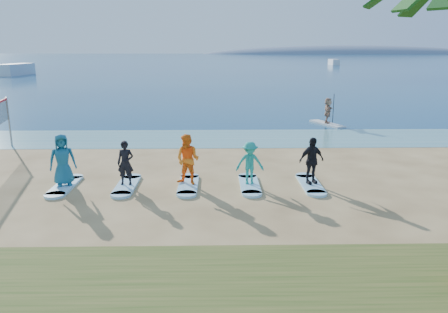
{
  "coord_description": "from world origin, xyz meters",
  "views": [
    {
      "loc": [
        0.46,
        -13.32,
        4.97
      ],
      "look_at": [
        0.78,
        2.0,
        1.1
      ],
      "focal_mm": 35.0,
      "sensor_mm": 36.0,
      "label": 1
    }
  ],
  "objects_px": {
    "student_2": "(188,160)",
    "student_3": "(250,163)",
    "surfboard_4": "(310,184)",
    "boat_offshore_b": "(334,65)",
    "student_0": "(62,160)",
    "paddleboard": "(327,124)",
    "boat_offshore_a": "(17,75)",
    "student_4": "(311,161)",
    "paddleboarder": "(328,110)",
    "surfboard_0": "(65,186)",
    "surfboard_1": "(127,185)",
    "surfboard_3": "(249,185)",
    "surfboard_2": "(188,185)",
    "student_1": "(126,163)"
  },
  "relations": [
    {
      "from": "paddleboarder",
      "to": "student_0",
      "type": "height_order",
      "value": "student_0"
    },
    {
      "from": "surfboard_0",
      "to": "student_2",
      "type": "relative_size",
      "value": 1.2
    },
    {
      "from": "boat_offshore_a",
      "to": "paddleboarder",
      "type": "bearing_deg",
      "value": -42.38
    },
    {
      "from": "paddleboard",
      "to": "surfboard_3",
      "type": "bearing_deg",
      "value": -138.39
    },
    {
      "from": "surfboard_0",
      "to": "paddleboarder",
      "type": "bearing_deg",
      "value": 44.87
    },
    {
      "from": "paddleboard",
      "to": "boat_offshore_a",
      "type": "distance_m",
      "value": 67.17
    },
    {
      "from": "surfboard_1",
      "to": "student_1",
      "type": "xyz_separation_m",
      "value": [
        0.0,
        0.0,
        0.85
      ]
    },
    {
      "from": "boat_offshore_b",
      "to": "surfboard_3",
      "type": "relative_size",
      "value": 2.68
    },
    {
      "from": "paddleboarder",
      "to": "surfboard_4",
      "type": "xyz_separation_m",
      "value": [
        -3.83,
        -12.75,
        -0.89
      ]
    },
    {
      "from": "student_0",
      "to": "surfboard_2",
      "type": "height_order",
      "value": "student_0"
    },
    {
      "from": "student_3",
      "to": "surfboard_4",
      "type": "xyz_separation_m",
      "value": [
        2.25,
        0.0,
        -0.83
      ]
    },
    {
      "from": "paddleboard",
      "to": "student_1",
      "type": "bearing_deg",
      "value": -152.57
    },
    {
      "from": "surfboard_2",
      "to": "student_4",
      "type": "distance_m",
      "value": 4.58
    },
    {
      "from": "student_3",
      "to": "student_4",
      "type": "relative_size",
      "value": 0.91
    },
    {
      "from": "student_3",
      "to": "student_4",
      "type": "xyz_separation_m",
      "value": [
        2.25,
        0.0,
        0.08
      ]
    },
    {
      "from": "surfboard_0",
      "to": "student_0",
      "type": "bearing_deg",
      "value": 0.0
    },
    {
      "from": "student_2",
      "to": "student_3",
      "type": "bearing_deg",
      "value": 22.47
    },
    {
      "from": "surfboard_4",
      "to": "surfboard_0",
      "type": "bearing_deg",
      "value": 180.0
    },
    {
      "from": "paddleboarder",
      "to": "boat_offshore_a",
      "type": "relative_size",
      "value": 0.21
    },
    {
      "from": "paddleboarder",
      "to": "student_4",
      "type": "distance_m",
      "value": 13.32
    },
    {
      "from": "surfboard_0",
      "to": "student_2",
      "type": "height_order",
      "value": "student_2"
    },
    {
      "from": "surfboard_2",
      "to": "surfboard_3",
      "type": "distance_m",
      "value": 2.25
    },
    {
      "from": "boat_offshore_b",
      "to": "student_3",
      "type": "height_order",
      "value": "student_3"
    },
    {
      "from": "student_2",
      "to": "surfboard_3",
      "type": "distance_m",
      "value": 2.44
    },
    {
      "from": "student_0",
      "to": "student_3",
      "type": "bearing_deg",
      "value": -22.62
    },
    {
      "from": "student_3",
      "to": "paddleboarder",
      "type": "bearing_deg",
      "value": 63.24
    },
    {
      "from": "student_0",
      "to": "student_2",
      "type": "height_order",
      "value": "student_0"
    },
    {
      "from": "boat_offshore_a",
      "to": "student_0",
      "type": "height_order",
      "value": "student_0"
    },
    {
      "from": "boat_offshore_a",
      "to": "boat_offshore_b",
      "type": "xyz_separation_m",
      "value": [
        68.5,
        43.53,
        0.0
      ]
    },
    {
      "from": "student_0",
      "to": "paddleboard",
      "type": "bearing_deg",
      "value": 22.25
    },
    {
      "from": "surfboard_4",
      "to": "boat_offshore_a",
      "type": "bearing_deg",
      "value": 120.98
    },
    {
      "from": "student_3",
      "to": "student_4",
      "type": "distance_m",
      "value": 2.25
    },
    {
      "from": "student_0",
      "to": "surfboard_1",
      "type": "height_order",
      "value": "student_0"
    },
    {
      "from": "paddleboard",
      "to": "boat_offshore_b",
      "type": "xyz_separation_m",
      "value": [
        25.86,
        95.44,
        -0.06
      ]
    },
    {
      "from": "boat_offshore_a",
      "to": "student_4",
      "type": "relative_size",
      "value": 4.61
    },
    {
      "from": "paddleboard",
      "to": "paddleboarder",
      "type": "relative_size",
      "value": 1.83
    },
    {
      "from": "student_1",
      "to": "surfboard_4",
      "type": "xyz_separation_m",
      "value": [
        6.74,
        0.0,
        -0.85
      ]
    },
    {
      "from": "student_2",
      "to": "student_3",
      "type": "height_order",
      "value": "student_2"
    },
    {
      "from": "surfboard_0",
      "to": "surfboard_1",
      "type": "height_order",
      "value": "same"
    },
    {
      "from": "student_1",
      "to": "surfboard_0",
      "type": "bearing_deg",
      "value": -177.2
    },
    {
      "from": "student_1",
      "to": "surfboard_4",
      "type": "relative_size",
      "value": 0.73
    },
    {
      "from": "student_0",
      "to": "student_1",
      "type": "xyz_separation_m",
      "value": [
        2.25,
        0.0,
        -0.13
      ]
    },
    {
      "from": "student_1",
      "to": "surfboard_3",
      "type": "bearing_deg",
      "value": 2.8
    },
    {
      "from": "paddleboard",
      "to": "surfboard_2",
      "type": "height_order",
      "value": "paddleboard"
    },
    {
      "from": "surfboard_4",
      "to": "surfboard_3",
      "type": "bearing_deg",
      "value": 180.0
    },
    {
      "from": "surfboard_4",
      "to": "boat_offshore_b",
      "type": "bearing_deg",
      "value": 74.66
    },
    {
      "from": "surfboard_3",
      "to": "boat_offshore_a",
      "type": "bearing_deg",
      "value": 119.49
    },
    {
      "from": "paddleboard",
      "to": "student_3",
      "type": "bearing_deg",
      "value": -138.39
    },
    {
      "from": "boat_offshore_b",
      "to": "surfboard_3",
      "type": "xyz_separation_m",
      "value": [
        -31.93,
        -108.19,
        0.04
      ]
    },
    {
      "from": "boat_offshore_b",
      "to": "student_2",
      "type": "height_order",
      "value": "student_2"
    }
  ]
}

